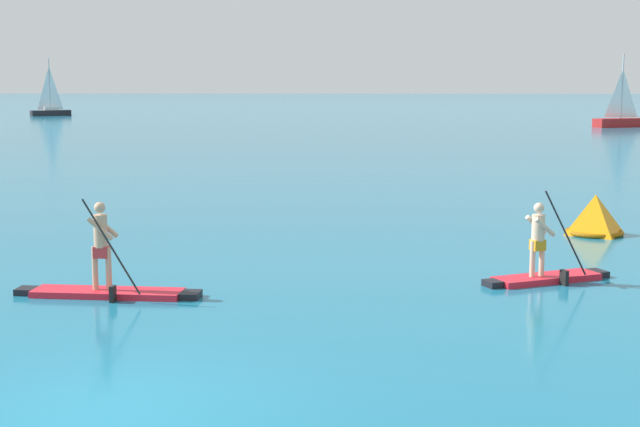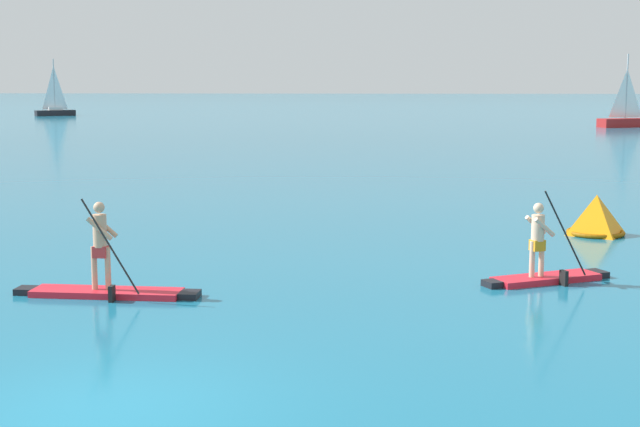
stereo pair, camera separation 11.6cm
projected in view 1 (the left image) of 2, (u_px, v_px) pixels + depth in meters
The scene contains 6 objects.
ground at pixel (105, 409), 11.55m from camera, with size 440.00×440.00×0.00m, color #196B8C.
paddleboarder_mid_center at pixel (107, 279), 17.45m from camera, with size 3.58×0.98×1.94m.
paddleboarder_far_right at pixel (545, 266), 18.67m from camera, with size 2.75×1.61×1.95m.
race_marker_buoy at pixel (595, 217), 24.29m from camera, with size 1.55×1.55×1.06m.
sailboat_left_horizon at pixel (50, 107), 98.56m from camera, with size 3.97×3.25×6.03m.
sailboat_right_horizon at pixel (621, 118), 76.31m from camera, with size 4.79×2.99×6.00m.
Camera 1 is at (3.26, -10.91, 4.12)m, focal length 51.79 mm.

